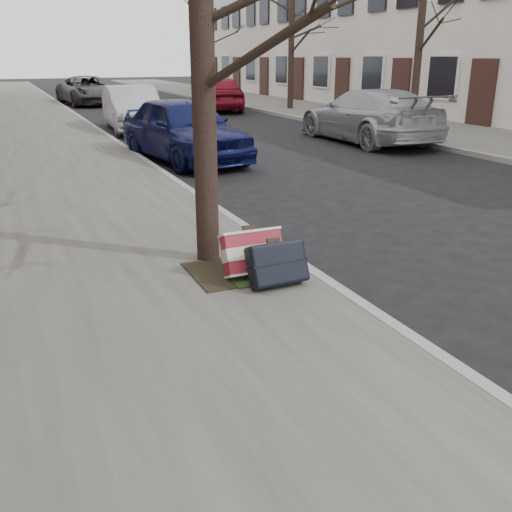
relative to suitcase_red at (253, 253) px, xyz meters
name	(u,v)px	position (x,y,z in m)	size (l,w,h in m)	color
ground	(471,294)	(1.85, -1.05, -0.35)	(120.00, 120.00, 0.00)	black
near_sidewalk	(9,131)	(-1.85, 13.95, -0.29)	(5.00, 70.00, 0.12)	slate
far_sidewalk	(339,115)	(9.65, 13.95, -0.29)	(4.00, 70.00, 0.12)	slate
house_far	(443,19)	(15.00, 14.95, 3.25)	(6.70, 40.00, 7.20)	beige
dirt_patch	(233,271)	(-0.15, 0.15, -0.22)	(0.85, 0.85, 0.01)	black
suitcase_red	(253,253)	(0.00, 0.00, 0.00)	(0.59, 0.16, 0.43)	maroon
suitcase_navy	(277,263)	(0.09, -0.35, -0.01)	(0.57, 0.18, 0.41)	black
car_near_front	(184,129)	(1.52, 7.18, 0.34)	(1.62, 4.03, 1.37)	#0D1344
car_near_mid	(132,109)	(1.66, 12.86, 0.31)	(1.40, 4.02, 1.33)	#ACAFB4
car_near_back	(88,90)	(1.92, 23.45, 0.30)	(2.15, 4.67, 1.30)	#36363A
car_far_front	(368,116)	(6.78, 7.95, 0.34)	(1.94, 4.77, 1.38)	#A1A3A9
car_far_back	(218,93)	(6.36, 18.08, 0.37)	(1.69, 4.19, 1.43)	maroon
tree_far_a	(420,40)	(9.05, 8.95, 2.25)	(0.22, 0.22, 4.95)	black
tree_far_b	(291,45)	(9.05, 16.81, 2.24)	(0.24, 0.24, 4.93)	black
tree_far_c	(208,47)	(9.05, 26.87, 2.28)	(0.22, 0.22, 5.02)	black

